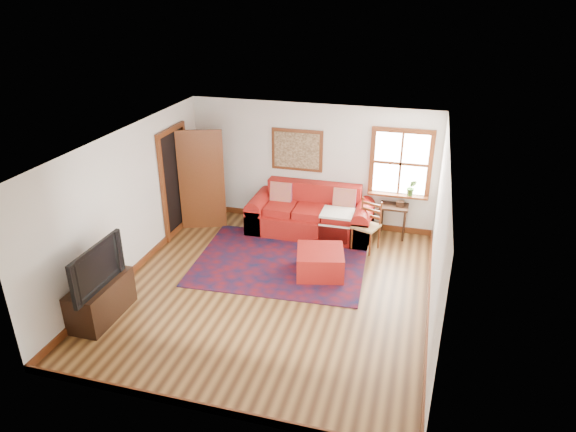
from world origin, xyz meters
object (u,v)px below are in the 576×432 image
(side_table, at_px, (394,211))
(red_leather_sofa, at_px, (311,217))
(red_ottoman, at_px, (320,262))
(media_cabinet, at_px, (101,300))
(ladder_back_chair, at_px, (368,223))

(side_table, bearing_deg, red_leather_sofa, -171.80)
(red_ottoman, bearing_deg, media_cabinet, -157.08)
(media_cabinet, bearing_deg, ladder_back_chair, 42.78)
(ladder_back_chair, relative_size, media_cabinet, 0.87)
(red_ottoman, xyz_separation_m, side_table, (1.07, 1.81, 0.31))
(media_cabinet, bearing_deg, side_table, 44.65)
(side_table, relative_size, ladder_back_chair, 0.70)
(red_leather_sofa, xyz_separation_m, media_cabinet, (-2.35, -3.67, -0.02))
(red_ottoman, distance_m, media_cabinet, 3.57)
(red_leather_sofa, relative_size, side_table, 3.70)
(side_table, relative_size, media_cabinet, 0.60)
(red_ottoman, bearing_deg, red_leather_sofa, 95.66)
(red_leather_sofa, distance_m, ladder_back_chair, 1.26)
(ladder_back_chair, bearing_deg, side_table, 56.45)
(side_table, xyz_separation_m, media_cabinet, (-3.95, -3.90, -0.24))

